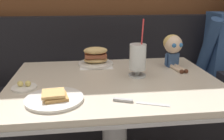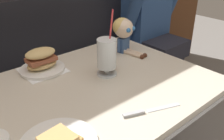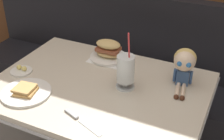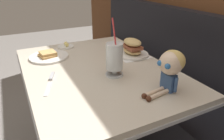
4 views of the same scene
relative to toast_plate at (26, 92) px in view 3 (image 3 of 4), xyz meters
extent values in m
cube|color=black|center=(0.29, 0.81, -0.53)|extent=(2.60, 0.48, 0.45)
cube|color=black|center=(0.29, 1.00, -0.03)|extent=(2.60, 0.10, 0.55)
cube|color=beige|center=(0.29, 0.22, -0.03)|extent=(1.10, 0.80, 0.03)
cube|color=#B7BABF|center=(0.29, 0.22, -0.05)|extent=(1.11, 0.81, 0.02)
cylinder|color=#A5A8AD|center=(0.29, 0.22, -0.38)|extent=(0.14, 0.14, 0.65)
cylinder|color=white|center=(0.00, 0.00, 0.00)|extent=(0.25, 0.25, 0.01)
cube|color=tan|center=(0.01, -0.01, 0.01)|extent=(0.11, 0.11, 0.01)
cube|color=tan|center=(0.00, 0.00, 0.02)|extent=(0.10, 0.10, 0.01)
cylinder|color=silver|center=(0.42, 0.27, -0.01)|extent=(0.10, 0.10, 0.01)
cylinder|color=silver|center=(0.42, 0.27, 0.01)|extent=(0.03, 0.03, 0.03)
cylinder|color=silver|center=(0.42, 0.27, 0.10)|extent=(0.09, 0.09, 0.14)
cylinder|color=#E0DB6B|center=(0.42, 0.27, 0.09)|extent=(0.08, 0.08, 0.11)
cylinder|color=#DB383D|center=(0.44, 0.26, 0.19)|extent=(0.01, 0.04, 0.22)
cube|color=white|center=(0.21, 0.51, -0.01)|extent=(0.20, 0.20, 0.00)
cylinder|color=white|center=(0.21, 0.51, 0.00)|extent=(0.22, 0.22, 0.01)
ellipsoid|color=tan|center=(0.21, 0.51, 0.02)|extent=(0.15, 0.10, 0.04)
cube|color=#995138|center=(0.21, 0.51, 0.05)|extent=(0.14, 0.09, 0.02)
ellipsoid|color=tan|center=(0.21, 0.51, 0.08)|extent=(0.15, 0.10, 0.04)
cylinder|color=white|center=(-0.16, 0.16, -0.01)|extent=(0.12, 0.12, 0.01)
sphere|color=#F4E07A|center=(-0.18, 0.16, 0.01)|extent=(0.03, 0.03, 0.03)
sphere|color=#F4E07A|center=(-0.14, 0.16, 0.01)|extent=(0.03, 0.03, 0.03)
cube|color=silver|center=(0.41, -0.09, -0.01)|extent=(0.14, 0.07, 0.00)
cube|color=#B2B5BA|center=(0.30, -0.04, -0.01)|extent=(0.09, 0.05, 0.01)
cube|color=#385689|center=(0.68, 0.42, 0.03)|extent=(0.07, 0.05, 0.08)
sphere|color=beige|center=(0.68, 0.42, 0.13)|extent=(0.11, 0.11, 0.11)
ellipsoid|color=#D8B766|center=(0.67, 0.43, 0.14)|extent=(0.13, 0.12, 0.10)
sphere|color=#2D6BB2|center=(0.66, 0.37, 0.13)|extent=(0.03, 0.03, 0.03)
sphere|color=#2D6BB2|center=(0.71, 0.38, 0.13)|extent=(0.03, 0.03, 0.03)
cylinder|color=beige|center=(0.68, 0.34, 0.00)|extent=(0.04, 0.12, 0.02)
cylinder|color=beige|center=(0.70, 0.34, 0.00)|extent=(0.04, 0.12, 0.02)
sphere|color=#4C2819|center=(0.68, 0.28, 0.00)|extent=(0.03, 0.03, 0.03)
sphere|color=#4C2819|center=(0.71, 0.29, 0.00)|extent=(0.03, 0.03, 0.03)
cylinder|color=#385689|center=(0.64, 0.41, 0.04)|extent=(0.02, 0.02, 0.07)
cylinder|color=#385689|center=(0.72, 0.43, 0.04)|extent=(0.02, 0.02, 0.07)
camera|label=1|loc=(0.13, -0.97, 0.44)|focal=38.78mm
camera|label=2|loc=(-0.27, -0.56, 0.56)|focal=40.40mm
camera|label=3|loc=(0.93, -0.95, 0.88)|focal=49.57mm
camera|label=4|loc=(1.34, -0.21, 0.50)|focal=33.83mm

